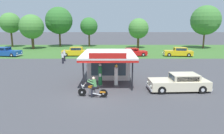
{
  "coord_description": "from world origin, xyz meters",
  "views": [
    {
      "loc": [
        1.39,
        -15.0,
        5.41
      ],
      "look_at": [
        1.38,
        4.4,
        1.4
      ],
      "focal_mm": 32.48,
      "sensor_mm": 36.0,
      "label": 1
    }
  ],
  "objects_px": {
    "parked_car_back_row_centre_left": "(179,52)",
    "parked_car_back_row_centre": "(133,52)",
    "bystander_standing_back_lot": "(65,55)",
    "parked_car_back_row_left": "(6,52)",
    "parked_car_second_row_spare": "(76,52)",
    "gas_pump_nearside": "(100,76)",
    "featured_classic_sedan": "(180,83)",
    "bystander_leaning_by_kiosk": "(63,57)",
    "motorcycle_with_rider": "(93,89)",
    "gas_pump_offside": "(116,76)"
  },
  "relations": [
    {
      "from": "bystander_standing_back_lot",
      "to": "parked_car_back_row_centre_left",
      "type": "bearing_deg",
      "value": 15.4
    },
    {
      "from": "motorcycle_with_rider",
      "to": "featured_classic_sedan",
      "type": "relative_size",
      "value": 0.45
    },
    {
      "from": "parked_car_back_row_centre",
      "to": "gas_pump_nearside",
      "type": "bearing_deg",
      "value": -104.77
    },
    {
      "from": "parked_car_second_row_spare",
      "to": "bystander_standing_back_lot",
      "type": "distance_m",
      "value": 5.61
    },
    {
      "from": "motorcycle_with_rider",
      "to": "parked_car_back_row_left",
      "type": "relative_size",
      "value": 0.41
    },
    {
      "from": "gas_pump_offside",
      "to": "parked_car_back_row_centre_left",
      "type": "xyz_separation_m",
      "value": [
        11.47,
        18.1,
        -0.19
      ]
    },
    {
      "from": "parked_car_back_row_centre_left",
      "to": "bystander_standing_back_lot",
      "type": "distance_m",
      "value": 19.82
    },
    {
      "from": "parked_car_back_row_centre_left",
      "to": "bystander_standing_back_lot",
      "type": "relative_size",
      "value": 2.94
    },
    {
      "from": "gas_pump_nearside",
      "to": "bystander_leaning_by_kiosk",
      "type": "xyz_separation_m",
      "value": [
        -6.02,
        10.97,
        -0.04
      ]
    },
    {
      "from": "gas_pump_nearside",
      "to": "bystander_leaning_by_kiosk",
      "type": "height_order",
      "value": "gas_pump_nearside"
    },
    {
      "from": "gas_pump_nearside",
      "to": "gas_pump_offside",
      "type": "xyz_separation_m",
      "value": [
        1.44,
        -0.0,
        -0.04
      ]
    },
    {
      "from": "parked_car_back_row_left",
      "to": "bystander_leaning_by_kiosk",
      "type": "distance_m",
      "value": 13.92
    },
    {
      "from": "parked_car_back_row_centre",
      "to": "bystander_leaning_by_kiosk",
      "type": "xyz_separation_m",
      "value": [
        -10.79,
        -7.13,
        0.25
      ]
    },
    {
      "from": "featured_classic_sedan",
      "to": "bystander_standing_back_lot",
      "type": "bearing_deg",
      "value": 132.35
    },
    {
      "from": "featured_classic_sedan",
      "to": "bystander_leaning_by_kiosk",
      "type": "xyz_separation_m",
      "value": [
        -12.76,
        12.33,
        0.24
      ]
    },
    {
      "from": "gas_pump_offside",
      "to": "motorcycle_with_rider",
      "type": "distance_m",
      "value": 3.44
    },
    {
      "from": "gas_pump_nearside",
      "to": "featured_classic_sedan",
      "type": "bearing_deg",
      "value": -11.35
    },
    {
      "from": "bystander_leaning_by_kiosk",
      "to": "bystander_standing_back_lot",
      "type": "xyz_separation_m",
      "value": [
        -0.18,
        1.86,
        0.04
      ]
    },
    {
      "from": "parked_car_back_row_centre_left",
      "to": "gas_pump_offside",
      "type": "bearing_deg",
      "value": -122.37
    },
    {
      "from": "parked_car_second_row_spare",
      "to": "parked_car_back_row_centre_left",
      "type": "bearing_deg",
      "value": -0.88
    },
    {
      "from": "parked_car_back_row_centre",
      "to": "bystander_standing_back_lot",
      "type": "relative_size",
      "value": 2.92
    },
    {
      "from": "parked_car_back_row_centre_left",
      "to": "parked_car_back_row_centre",
      "type": "relative_size",
      "value": 1.01
    },
    {
      "from": "bystander_leaning_by_kiosk",
      "to": "gas_pump_offside",
      "type": "bearing_deg",
      "value": -55.79
    },
    {
      "from": "gas_pump_nearside",
      "to": "parked_car_back_row_centre",
      "type": "relative_size",
      "value": 0.4
    },
    {
      "from": "featured_classic_sedan",
      "to": "motorcycle_with_rider",
      "type": "bearing_deg",
      "value": -167.67
    },
    {
      "from": "gas_pump_nearside",
      "to": "bystander_standing_back_lot",
      "type": "distance_m",
      "value": 14.26
    },
    {
      "from": "motorcycle_with_rider",
      "to": "bystander_standing_back_lot",
      "type": "relative_size",
      "value": 1.3
    },
    {
      "from": "parked_car_back_row_centre",
      "to": "gas_pump_offside",
      "type": "bearing_deg",
      "value": -100.43
    },
    {
      "from": "motorcycle_with_rider",
      "to": "parked_car_back_row_centre_left",
      "type": "bearing_deg",
      "value": 57.67
    },
    {
      "from": "parked_car_back_row_centre_left",
      "to": "parked_car_second_row_spare",
      "type": "bearing_deg",
      "value": 179.12
    },
    {
      "from": "parked_car_second_row_spare",
      "to": "bystander_leaning_by_kiosk",
      "type": "distance_m",
      "value": 7.44
    },
    {
      "from": "motorcycle_with_rider",
      "to": "parked_car_back_row_left",
      "type": "distance_m",
      "value": 27.42
    },
    {
      "from": "parked_car_back_row_centre_left",
      "to": "parked_car_back_row_centre",
      "type": "bearing_deg",
      "value": 179.97
    },
    {
      "from": "gas_pump_nearside",
      "to": "parked_car_back_row_centre",
      "type": "xyz_separation_m",
      "value": [
        4.77,
        18.11,
        -0.29
      ]
    },
    {
      "from": "motorcycle_with_rider",
      "to": "bystander_leaning_by_kiosk",
      "type": "relative_size",
      "value": 1.37
    },
    {
      "from": "parked_car_back_row_centre_left",
      "to": "parked_car_back_row_centre",
      "type": "xyz_separation_m",
      "value": [
        -8.14,
        0.0,
        -0.05
      ]
    },
    {
      "from": "motorcycle_with_rider",
      "to": "bystander_leaning_by_kiosk",
      "type": "height_order",
      "value": "bystander_leaning_by_kiosk"
    },
    {
      "from": "bystander_standing_back_lot",
      "to": "parked_car_back_row_left",
      "type": "bearing_deg",
      "value": 155.75
    },
    {
      "from": "gas_pump_nearside",
      "to": "bystander_standing_back_lot",
      "type": "xyz_separation_m",
      "value": [
        -6.2,
        12.84,
        -0.0
      ]
    },
    {
      "from": "motorcycle_with_rider",
      "to": "gas_pump_nearside",
      "type": "bearing_deg",
      "value": 82.5
    },
    {
      "from": "gas_pump_nearside",
      "to": "motorcycle_with_rider",
      "type": "distance_m",
      "value": 2.95
    },
    {
      "from": "gas_pump_offside",
      "to": "bystander_leaning_by_kiosk",
      "type": "bearing_deg",
      "value": 124.21
    },
    {
      "from": "motorcycle_with_rider",
      "to": "parked_car_back_row_centre_left",
      "type": "distance_m",
      "value": 24.86
    },
    {
      "from": "parked_car_second_row_spare",
      "to": "bystander_leaning_by_kiosk",
      "type": "relative_size",
      "value": 3.05
    },
    {
      "from": "gas_pump_offside",
      "to": "parked_car_back_row_left",
      "type": "relative_size",
      "value": 0.35
    },
    {
      "from": "featured_classic_sedan",
      "to": "parked_car_back_row_centre_left",
      "type": "distance_m",
      "value": 20.41
    },
    {
      "from": "motorcycle_with_rider",
      "to": "parked_car_back_row_centre",
      "type": "distance_m",
      "value": 21.64
    },
    {
      "from": "parked_car_second_row_spare",
      "to": "parked_car_back_row_centre",
      "type": "xyz_separation_m",
      "value": [
        10.15,
        -0.28,
        -0.06
      ]
    },
    {
      "from": "bystander_leaning_by_kiosk",
      "to": "motorcycle_with_rider",
      "type": "bearing_deg",
      "value": -67.9
    },
    {
      "from": "bystander_leaning_by_kiosk",
      "to": "bystander_standing_back_lot",
      "type": "relative_size",
      "value": 0.95
    }
  ]
}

